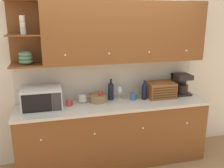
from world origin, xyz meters
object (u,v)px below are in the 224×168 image
at_px(bowl_stack_on_counter, 82,98).
at_px(second_wine_bottle, 111,90).
at_px(fruit_basket, 98,98).
at_px(mug_blue_second, 133,96).
at_px(mug, 69,103).
at_px(microwave, 42,99).
at_px(coffee_maker, 181,84).
at_px(bread_box, 161,90).
at_px(wine_glass, 120,91).
at_px(wine_bottle, 144,91).

distance_m(bowl_stack_on_counter, second_wine_bottle, 0.43).
relative_size(fruit_basket, mug_blue_second, 2.33).
height_order(mug, mug_blue_second, mug_blue_second).
height_order(microwave, coffee_maker, coffee_maker).
distance_m(microwave, fruit_basket, 0.79).
xyz_separation_m(bowl_stack_on_counter, coffee_maker, (1.57, 0.00, 0.11)).
xyz_separation_m(microwave, bread_box, (1.74, 0.07, -0.03)).
bearing_deg(bowl_stack_on_counter, mug_blue_second, -6.04).
height_order(wine_glass, coffee_maker, coffee_maker).
relative_size(mug, wine_glass, 0.49).
bearing_deg(bowl_stack_on_counter, wine_bottle, -6.30).
xyz_separation_m(mug, wine_glass, (0.76, 0.11, 0.09)).
height_order(wine_glass, mug_blue_second, wine_glass).
bearing_deg(mug_blue_second, fruit_basket, 176.44).
xyz_separation_m(microwave, mug_blue_second, (1.30, 0.07, -0.10)).
height_order(mug, wine_glass, wine_glass).
height_order(bowl_stack_on_counter, coffee_maker, coffee_maker).
height_order(fruit_basket, coffee_maker, coffee_maker).
height_order(microwave, fruit_basket, microwave).
xyz_separation_m(mug, bread_box, (1.39, 0.03, 0.07)).
bearing_deg(microwave, wine_bottle, 1.96).
xyz_separation_m(bowl_stack_on_counter, second_wine_bottle, (0.42, 0.00, 0.09)).
relative_size(bowl_stack_on_counter, bread_box, 0.36).
distance_m(mug, wine_glass, 0.77).
bearing_deg(mug, coffee_maker, 3.67).
bearing_deg(fruit_basket, mug, -170.99).
relative_size(microwave, second_wine_bottle, 1.63).
relative_size(bread_box, coffee_maker, 1.25).
distance_m(wine_bottle, coffee_maker, 0.67).
height_order(fruit_basket, second_wine_bottle, second_wine_bottle).
distance_m(bowl_stack_on_counter, wine_glass, 0.56).
xyz_separation_m(microwave, wine_bottle, (1.47, 0.05, -0.01)).
height_order(fruit_basket, wine_bottle, wine_bottle).
height_order(mug, wine_bottle, wine_bottle).
relative_size(mug, mug_blue_second, 0.93).
bearing_deg(second_wine_bottle, mug, -169.39).
height_order(fruit_basket, bread_box, bread_box).
bearing_deg(wine_glass, mug_blue_second, -21.69).
bearing_deg(wine_glass, second_wine_bottle, 176.72).
bearing_deg(mug, wine_glass, 8.18).
distance_m(fruit_basket, wine_glass, 0.35).
bearing_deg(second_wine_bottle, mug_blue_second, -14.32).
distance_m(fruit_basket, coffee_maker, 1.35).
xyz_separation_m(bowl_stack_on_counter, wine_bottle, (0.91, -0.10, 0.08)).
bearing_deg(bread_box, second_wine_bottle, 173.83).
bearing_deg(mug, bread_box, 1.42).
height_order(bread_box, coffee_maker, coffee_maker).
distance_m(mug, bread_box, 1.39).
distance_m(mug, wine_bottle, 1.12).
relative_size(microwave, bowl_stack_on_counter, 3.48).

